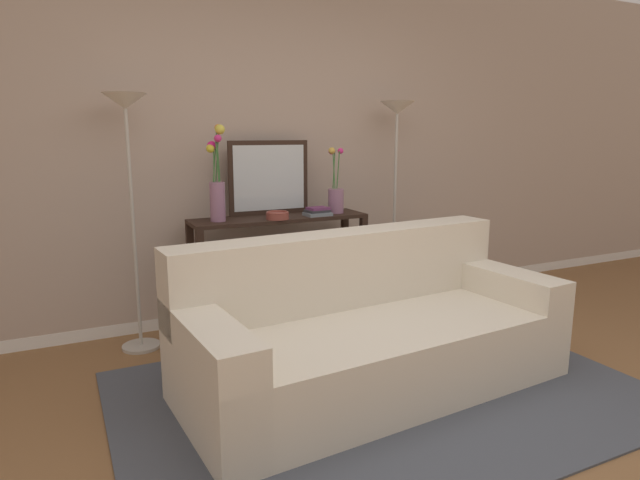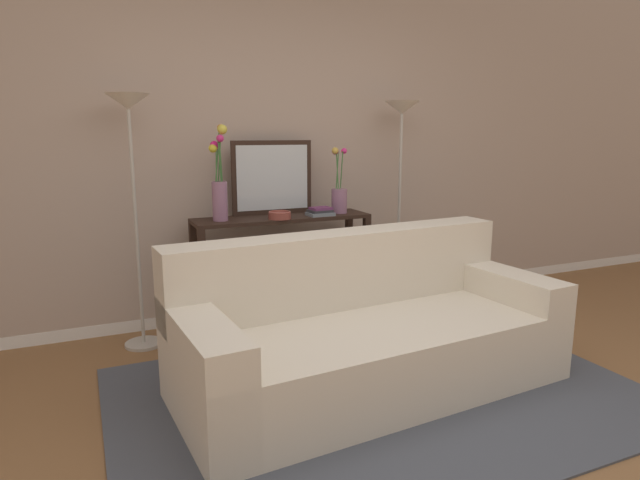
# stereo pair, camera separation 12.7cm
# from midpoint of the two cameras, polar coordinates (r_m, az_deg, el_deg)

# --- Properties ---
(ground_plane) EXTENTS (16.00, 16.00, 0.02)m
(ground_plane) POSITION_cam_midpoint_polar(r_m,az_deg,el_deg) (2.74, 12.49, -22.00)
(ground_plane) COLOR brown
(back_wall) EXTENTS (12.00, 0.15, 2.83)m
(back_wall) POSITION_cam_midpoint_polar(r_m,az_deg,el_deg) (4.41, -6.61, 10.32)
(back_wall) COLOR white
(back_wall) RESTS_ON ground
(area_rug) EXTENTS (2.95, 2.00, 0.01)m
(area_rug) POSITION_cam_midpoint_polar(r_m,az_deg,el_deg) (3.25, 5.60, -15.75)
(area_rug) COLOR #474C56
(area_rug) RESTS_ON ground
(couch) EXTENTS (2.31, 1.12, 0.88)m
(couch) POSITION_cam_midpoint_polar(r_m,az_deg,el_deg) (3.26, 4.09, -9.86)
(couch) COLOR beige
(couch) RESTS_ON ground
(console_table) EXTENTS (1.34, 0.36, 0.86)m
(console_table) POSITION_cam_midpoint_polar(r_m,az_deg,el_deg) (4.15, -5.12, -1.21)
(console_table) COLOR black
(console_table) RESTS_ON ground
(floor_lamp_left) EXTENTS (0.28, 0.28, 1.73)m
(floor_lamp_left) POSITION_cam_midpoint_polar(r_m,az_deg,el_deg) (3.81, -20.44, 8.73)
(floor_lamp_left) COLOR #B7B2A8
(floor_lamp_left) RESTS_ON ground
(floor_lamp_right) EXTENTS (0.28, 0.28, 1.73)m
(floor_lamp_right) POSITION_cam_midpoint_polar(r_m,az_deg,el_deg) (4.52, 7.21, 9.61)
(floor_lamp_right) COLOR #B7B2A8
(floor_lamp_right) RESTS_ON ground
(wall_mirror) EXTENTS (0.64, 0.02, 0.56)m
(wall_mirror) POSITION_cam_midpoint_polar(r_m,az_deg,el_deg) (4.19, -6.24, 6.53)
(wall_mirror) COLOR black
(wall_mirror) RESTS_ON console_table
(vase_tall_flowers) EXTENTS (0.13, 0.13, 0.68)m
(vase_tall_flowers) POSITION_cam_midpoint_polar(r_m,az_deg,el_deg) (3.91, -11.70, 5.65)
(vase_tall_flowers) COLOR gray
(vase_tall_flowers) RESTS_ON console_table
(vase_short_flowers) EXTENTS (0.13, 0.12, 0.51)m
(vase_short_flowers) POSITION_cam_midpoint_polar(r_m,az_deg,el_deg) (4.25, 0.80, 4.80)
(vase_short_flowers) COLOR gray
(vase_short_flowers) RESTS_ON console_table
(fruit_bowl) EXTENTS (0.17, 0.17, 0.06)m
(fruit_bowl) POSITION_cam_midpoint_polar(r_m,az_deg,el_deg) (3.97, -5.41, 2.60)
(fruit_bowl) COLOR brown
(fruit_bowl) RESTS_ON console_table
(book_stack) EXTENTS (0.20, 0.16, 0.06)m
(book_stack) POSITION_cam_midpoint_polar(r_m,az_deg,el_deg) (4.12, -1.14, 2.98)
(book_stack) COLOR slate
(book_stack) RESTS_ON console_table
(book_row_under_console) EXTENTS (0.40, 0.18, 0.13)m
(book_row_under_console) POSITION_cam_midpoint_polar(r_m,az_deg,el_deg) (4.19, -9.51, -8.75)
(book_row_under_console) COLOR maroon
(book_row_under_console) RESTS_ON ground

